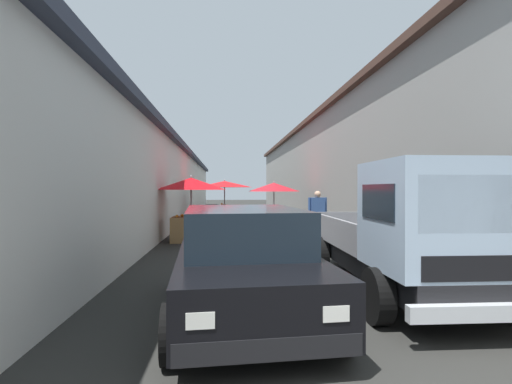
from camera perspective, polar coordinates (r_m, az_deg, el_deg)
The scene contains 10 objects.
ground at distance 14.80m, azimuth 0.18°, elevation -6.20°, with size 90.00×90.00×0.00m, color #282826.
building_left_whitewash at distance 17.79m, azimuth -22.99°, elevation 1.14°, with size 49.80×7.50×3.86m.
building_right_concrete at distance 18.76m, azimuth 20.87°, elevation 3.67°, with size 49.80×7.50×5.53m.
fruit_stall_near_left at distance 19.29m, azimuth 2.66°, elevation 0.29°, with size 2.64×2.64×2.11m.
fruit_stall_far_right at distance 19.54m, azimuth -4.78°, elevation 0.58°, with size 2.89×2.89×2.21m.
fruit_stall_mid_lane at distance 12.63m, azimuth -10.01°, elevation -0.21°, with size 2.33×2.33×2.17m.
hatchback_car at distance 5.24m, azimuth -1.94°, elevation -10.32°, with size 4.01×2.13×1.45m.
delivery_truck at distance 6.03m, azimuth 23.26°, elevation -6.03°, with size 4.95×2.04×2.08m.
vendor_by_crates at distance 12.93m, azimuth 9.29°, elevation -2.91°, with size 0.24×0.65×1.65m.
plastic_stool at distance 11.45m, azimuth -4.04°, elevation -6.52°, with size 0.30×0.30×0.43m.
Camera 1 is at (-1.14, 1.26, 1.72)m, focal length 26.48 mm.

